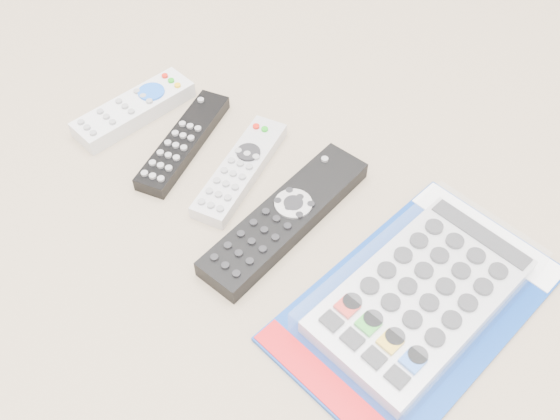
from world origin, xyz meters
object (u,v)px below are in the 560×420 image
Objects in this scene: remote_large_black at (286,217)px; jumbo_remote_packaged at (421,294)px; remote_small_grey at (134,109)px; remote_silver_dvd at (240,169)px; remote_slim_black at (184,142)px.

remote_large_black is 0.18m from jumbo_remote_packaged.
remote_silver_dvd is (0.19, -0.00, -0.00)m from remote_small_grey.
remote_small_grey is 0.46m from jumbo_remote_packaged.
remote_small_grey is at bearing 168.90° from remote_silver_dvd.
jumbo_remote_packaged is (0.46, -0.04, 0.01)m from remote_small_grey.
remote_small_grey and remote_large_black have the same top height.
remote_silver_dvd is 0.74× the size of remote_large_black.
remote_slim_black is at bearing -175.27° from jumbo_remote_packaged.
remote_large_black is (0.28, -0.04, 0.00)m from remote_small_grey.
remote_silver_dvd is 0.10m from remote_large_black.
remote_large_black reaches higher than remote_slim_black.
remote_slim_black and remote_silver_dvd have the same top height.
remote_small_grey is at bearing 177.82° from remote_large_black.
remote_slim_black is 0.36m from jumbo_remote_packaged.
jumbo_remote_packaged reaches higher than remote_slim_black.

